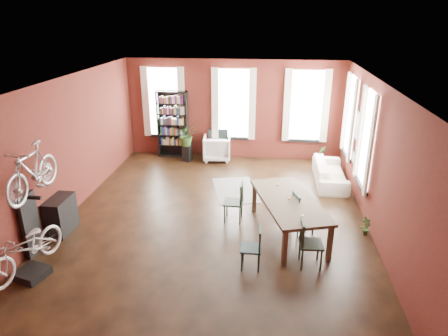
# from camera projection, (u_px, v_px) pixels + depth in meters

# --- Properties ---
(room) EXTENTS (9.00, 9.04, 3.22)m
(room) POSITION_uv_depth(u_px,v_px,m) (228.00, 125.00, 9.13)
(room) COLOR black
(room) RESTS_ON ground
(dining_table) EXTENTS (1.78, 2.63, 0.82)m
(dining_table) POSITION_uv_depth(u_px,v_px,m) (288.00, 217.00, 8.65)
(dining_table) COLOR brown
(dining_table) RESTS_ON ground
(dining_chair_a) EXTENTS (0.38, 0.38, 0.83)m
(dining_chair_a) POSITION_uv_depth(u_px,v_px,m) (251.00, 248.00, 7.50)
(dining_chair_a) COLOR #1B383B
(dining_chair_a) RESTS_ON ground
(dining_chair_b) EXTENTS (0.45, 0.45, 0.93)m
(dining_chair_b) POSITION_uv_depth(u_px,v_px,m) (233.00, 202.00, 9.19)
(dining_chair_b) COLOR black
(dining_chair_b) RESTS_ON ground
(dining_chair_c) EXTENTS (0.46, 0.46, 0.94)m
(dining_chair_c) POSITION_uv_depth(u_px,v_px,m) (311.00, 244.00, 7.53)
(dining_chair_c) COLOR #1F2E1B
(dining_chair_c) RESTS_ON ground
(dining_chair_d) EXTENTS (0.55, 0.55, 0.93)m
(dining_chair_d) POSITION_uv_depth(u_px,v_px,m) (303.00, 213.00, 8.70)
(dining_chair_d) COLOR #1A373A
(dining_chair_d) RESTS_ON ground
(bookshelf) EXTENTS (1.00, 0.32, 2.20)m
(bookshelf) POSITION_uv_depth(u_px,v_px,m) (173.00, 124.00, 13.17)
(bookshelf) COLOR black
(bookshelf) RESTS_ON ground
(white_armchair) EXTENTS (0.94, 0.89, 0.89)m
(white_armchair) POSITION_uv_depth(u_px,v_px,m) (217.00, 147.00, 13.05)
(white_armchair) COLOR silver
(white_armchair) RESTS_ON ground
(cream_sofa) EXTENTS (0.61, 2.08, 0.81)m
(cream_sofa) POSITION_uv_depth(u_px,v_px,m) (330.00, 169.00, 11.29)
(cream_sofa) COLOR beige
(cream_sofa) RESTS_ON ground
(striped_rug) EXTENTS (1.49, 1.96, 0.01)m
(striped_rug) POSITION_uv_depth(u_px,v_px,m) (235.00, 190.00, 10.92)
(striped_rug) COLOR black
(striped_rug) RESTS_ON ground
(bike_trainer) EXTENTS (0.62, 0.62, 0.15)m
(bike_trainer) POSITION_uv_depth(u_px,v_px,m) (32.00, 273.00, 7.32)
(bike_trainer) COLOR black
(bike_trainer) RESTS_ON ground
(bike_wall_rack) EXTENTS (0.16, 0.60, 1.30)m
(bike_wall_rack) POSITION_uv_depth(u_px,v_px,m) (30.00, 225.00, 7.85)
(bike_wall_rack) COLOR black
(bike_wall_rack) RESTS_ON ground
(console_table) EXTENTS (0.40, 0.80, 0.80)m
(console_table) POSITION_uv_depth(u_px,v_px,m) (61.00, 215.00, 8.75)
(console_table) COLOR black
(console_table) RESTS_ON ground
(plant_stand) EXTENTS (0.31, 0.31, 0.52)m
(plant_stand) POSITION_uv_depth(u_px,v_px,m) (187.00, 153.00, 13.02)
(plant_stand) COLOR black
(plant_stand) RESTS_ON ground
(plant_by_sofa) EXTENTS (0.50, 0.71, 0.29)m
(plant_by_sofa) POSITION_uv_depth(u_px,v_px,m) (319.00, 160.00, 12.71)
(plant_by_sofa) COLOR #305923
(plant_by_sofa) RESTS_ON ground
(plant_small) EXTENTS (0.37, 0.46, 0.15)m
(plant_small) POSITION_uv_depth(u_px,v_px,m) (365.00, 231.00, 8.73)
(plant_small) COLOR #325C25
(plant_small) RESTS_ON ground
(bicycle_floor) EXTENTS (0.79, 1.02, 1.73)m
(bicycle_floor) POSITION_uv_depth(u_px,v_px,m) (22.00, 228.00, 7.01)
(bicycle_floor) COLOR beige
(bicycle_floor) RESTS_ON bike_trainer
(bicycle_hung) EXTENTS (0.47, 1.00, 1.66)m
(bicycle_hung) POSITION_uv_depth(u_px,v_px,m) (29.00, 154.00, 7.28)
(bicycle_hung) COLOR #A5A8AD
(bicycle_hung) RESTS_ON bike_wall_rack
(plant_on_stand) EXTENTS (0.77, 0.82, 0.54)m
(plant_on_stand) POSITION_uv_depth(u_px,v_px,m) (187.00, 138.00, 12.84)
(plant_on_stand) COLOR #315723
(plant_on_stand) RESTS_ON plant_stand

